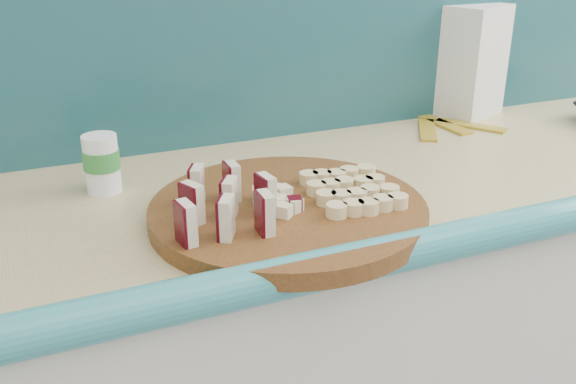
# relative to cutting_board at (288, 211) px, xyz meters

# --- Properties ---
(kitchen_counter) EXTENTS (2.20, 0.63, 0.91)m
(kitchen_counter) POSITION_rel_cutting_board_xyz_m (0.54, 0.13, -0.47)
(kitchen_counter) COLOR silver
(kitchen_counter) RESTS_ON ground
(backsplash) EXTENTS (2.20, 0.02, 0.50)m
(backsplash) POSITION_rel_cutting_board_xyz_m (0.54, 0.42, 0.24)
(backsplash) COLOR teal
(backsplash) RESTS_ON kitchen_counter
(cutting_board) EXTENTS (0.49, 0.49, 0.03)m
(cutting_board) POSITION_rel_cutting_board_xyz_m (0.00, 0.00, 0.00)
(cutting_board) COLOR #45280E
(cutting_board) RESTS_ON kitchen_counter
(apple_wedges) EXTENTS (0.16, 0.18, 0.06)m
(apple_wedges) POSITION_rel_cutting_board_xyz_m (-0.11, -0.02, 0.04)
(apple_wedges) COLOR beige
(apple_wedges) RESTS_ON cutting_board
(apple_chunks) EXTENTS (0.07, 0.07, 0.02)m
(apple_chunks) POSITION_rel_cutting_board_xyz_m (-0.03, 0.00, 0.03)
(apple_chunks) COLOR beige
(apple_chunks) RESTS_ON cutting_board
(banana_slices) EXTENTS (0.15, 0.18, 0.02)m
(banana_slices) POSITION_rel_cutting_board_xyz_m (0.11, -0.01, 0.02)
(banana_slices) COLOR beige
(banana_slices) RESTS_ON cutting_board
(flour_bag) EXTENTS (0.19, 0.16, 0.27)m
(flour_bag) POSITION_rel_cutting_board_xyz_m (0.66, 0.39, 0.12)
(flour_bag) COLOR white
(flour_bag) RESTS_ON kitchen_counter
(canister) EXTENTS (0.06, 0.06, 0.10)m
(canister) POSITION_rel_cutting_board_xyz_m (-0.26, 0.24, 0.04)
(canister) COLOR white
(canister) RESTS_ON kitchen_counter
(banana_peel) EXTENTS (0.23, 0.19, 0.01)m
(banana_peel) POSITION_rel_cutting_board_xyz_m (0.54, 0.31, -0.01)
(banana_peel) COLOR gold
(banana_peel) RESTS_ON kitchen_counter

